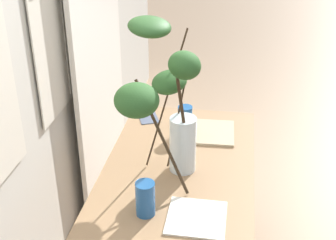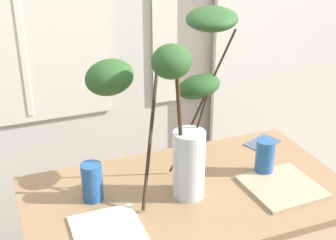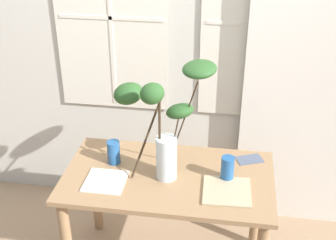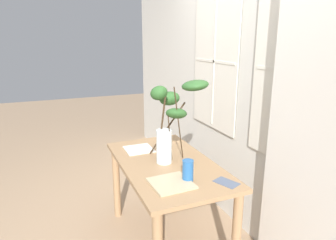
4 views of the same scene
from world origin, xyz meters
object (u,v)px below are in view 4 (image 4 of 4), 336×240
drinking_glass_blue_right (188,170)px  plate_square_right (171,183)px  drinking_glass_blue_left (161,139)px  dining_table (167,177)px  plate_square_left (139,149)px  vase_with_branches (172,114)px

drinking_glass_blue_right → plate_square_right: bearing=-87.2°
drinking_glass_blue_left → plate_square_right: 0.74m
dining_table → plate_square_left: 0.40m
drinking_glass_blue_left → plate_square_right: size_ratio=0.55×
drinking_glass_blue_left → drinking_glass_blue_right: same height
plate_square_left → plate_square_right: size_ratio=0.87×
plate_square_left → dining_table: bearing=19.0°
drinking_glass_blue_right → drinking_glass_blue_left: bearing=174.3°
vase_with_branches → plate_square_right: 0.57m
drinking_glass_blue_left → drinking_glass_blue_right: 0.70m
plate_square_right → drinking_glass_blue_left: bearing=164.4°
dining_table → drinking_glass_blue_right: (0.35, 0.02, 0.20)m
plate_square_right → dining_table: bearing=162.5°
dining_table → vase_with_branches: size_ratio=1.84×
plate_square_left → plate_square_right: 0.71m
dining_table → drinking_glass_blue_left: size_ratio=8.43×
vase_with_branches → drinking_glass_blue_left: bearing=174.8°
dining_table → drinking_glass_blue_left: drinking_glass_blue_left is taller
plate_square_left → drinking_glass_blue_right: bearing=11.1°
vase_with_branches → plate_square_left: bearing=-150.6°
drinking_glass_blue_left → plate_square_left: drinking_glass_blue_left is taller
vase_with_branches → plate_square_left: vase_with_branches is taller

